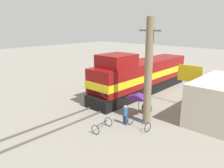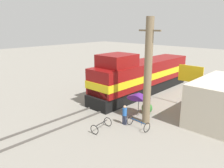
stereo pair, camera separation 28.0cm
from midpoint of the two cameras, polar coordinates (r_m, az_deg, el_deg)
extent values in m
plane|color=gray|center=(20.97, -1.55, -5.72)|extent=(120.00, 120.00, 0.00)
cube|color=#4C4742|center=(21.42, -2.95, -5.07)|extent=(0.08, 42.71, 0.15)
cube|color=#4C4742|center=(20.49, -0.09, -6.00)|extent=(0.08, 42.71, 0.15)
cube|color=black|center=(25.10, 7.62, -0.88)|extent=(2.75, 15.03, 1.18)
cube|color=maroon|center=(24.67, 7.77, 3.16)|extent=(2.99, 14.43, 2.44)
cube|color=yellow|center=(24.72, 7.75, 2.61)|extent=(3.03, 14.58, 0.70)
cube|color=yellow|center=(20.15, -2.26, -1.05)|extent=(2.54, 2.10, 1.34)
cube|color=maroon|center=(20.82, 0.86, 6.15)|extent=(2.81, 3.31, 1.18)
cylinder|color=#726047|center=(16.40, 8.98, 2.87)|extent=(0.58, 0.58, 8.07)
cube|color=#726047|center=(16.04, 9.44, 13.63)|extent=(1.80, 0.12, 0.12)
cylinder|color=#4C4C4C|center=(18.59, 6.55, -5.40)|extent=(0.05, 0.05, 1.95)
cone|color=#4C1E72|center=(18.31, 6.63, -2.87)|extent=(2.00, 2.00, 0.45)
cube|color=#595959|center=(21.80, 18.86, -2.43)|extent=(0.12, 0.12, 2.38)
cube|color=yellow|center=(21.31, 19.31, 2.58)|extent=(2.30, 0.08, 1.53)
sphere|color=#2D722D|center=(19.41, 8.69, -6.17)|extent=(0.94, 0.94, 0.94)
cube|color=#2D3347|center=(17.15, 2.97, -9.31)|extent=(0.30, 0.20, 0.75)
cylinder|color=#2659A5|center=(16.88, 3.00, -7.24)|extent=(0.34, 0.34, 0.59)
sphere|color=tan|center=(16.73, 3.02, -5.95)|extent=(0.22, 0.22, 0.22)
torus|color=black|center=(16.19, 8.80, -11.10)|extent=(0.11, 0.72, 0.72)
torus|color=black|center=(17.15, 4.44, -9.40)|extent=(0.11, 0.72, 0.72)
cube|color=#194C99|center=(16.57, 6.57, -9.58)|extent=(1.40, 0.16, 0.04)
cylinder|color=#194C99|center=(16.44, 7.34, -10.14)|extent=(0.04, 0.04, 0.30)
torus|color=black|center=(16.84, -1.42, -9.85)|extent=(0.71, 0.14, 0.71)
torus|color=black|center=(15.72, -4.89, -11.84)|extent=(0.71, 0.14, 0.71)
cube|color=black|center=(16.18, -3.10, -10.16)|extent=(0.22, 1.34, 0.04)
cylinder|color=black|center=(16.42, -2.49, -10.08)|extent=(0.04, 0.04, 0.30)
camera|label=1|loc=(0.14, -90.42, -0.11)|focal=35.00mm
camera|label=2|loc=(0.14, 89.58, 0.11)|focal=35.00mm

